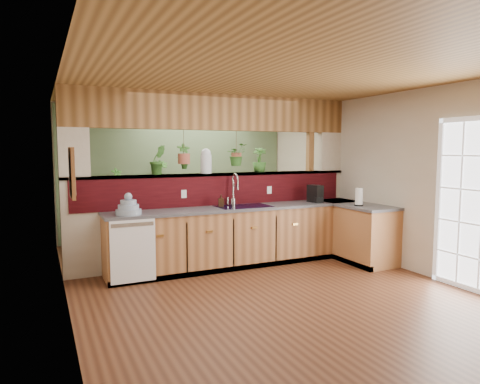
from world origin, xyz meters
name	(u,v)px	position (x,y,z in m)	size (l,w,h in m)	color
ground	(259,285)	(0.00, 0.00, 0.00)	(4.60, 7.00, 0.01)	#4D2917
ceiling	(260,81)	(0.00, 0.00, 2.60)	(4.60, 7.00, 0.01)	brown
wall_back	(178,172)	(0.00, 3.50, 1.30)	(4.60, 0.02, 2.60)	beige
wall_left	(65,193)	(-2.30, 0.00, 1.30)	(0.02, 7.00, 2.60)	beige
wall_right	(394,180)	(2.30, 0.00, 1.30)	(0.02, 7.00, 2.60)	beige
pass_through_partition	(221,186)	(0.03, 1.35, 1.19)	(4.60, 0.21, 2.60)	beige
pass_through_ledge	(219,174)	(0.00, 1.35, 1.37)	(4.60, 0.21, 0.04)	brown
header_beam	(218,112)	(0.00, 1.35, 2.33)	(4.60, 0.15, 0.55)	brown
sage_backwall	(178,172)	(0.00, 3.48, 1.30)	(4.55, 0.02, 2.55)	#56704C
countertop	(280,234)	(0.84, 0.87, 0.45)	(4.14, 1.52, 0.90)	#945C33
dishwasher	(133,251)	(-1.48, 0.66, 0.46)	(0.58, 0.03, 0.82)	white
navy_sink	(244,211)	(0.25, 0.98, 0.82)	(0.82, 0.50, 0.18)	black
french_door	(471,207)	(2.27, -1.30, 1.05)	(0.06, 1.02, 2.16)	white
framed_print	(72,173)	(-2.27, -0.80, 1.55)	(0.04, 0.35, 0.45)	#945C33
faucet	(234,188)	(0.16, 1.13, 1.17)	(0.22, 0.22, 0.50)	#B7B7B2
dish_stack	(128,208)	(-1.49, 0.85, 0.99)	(0.33, 0.33, 0.29)	#8799AE
soap_dispenser	(221,201)	(-0.07, 1.08, 0.99)	(0.08, 0.08, 0.18)	#372114
coffee_maker	(315,194)	(1.52, 0.92, 1.03)	(0.15, 0.25, 0.28)	black
paper_towel	(359,197)	(1.87, 0.28, 1.03)	(0.13, 0.13, 0.29)	black
glass_jar	(206,161)	(-0.21, 1.35, 1.58)	(0.17, 0.17, 0.38)	silver
ledge_plant_left	(158,160)	(-0.96, 1.35, 1.61)	(0.24, 0.19, 0.43)	#2D5F21
ledge_plant_right	(259,160)	(0.72, 1.35, 1.59)	(0.22, 0.22, 0.40)	#2D5F21
hanging_plant_a	(184,148)	(-0.56, 1.35, 1.78)	(0.22, 0.18, 0.51)	brown
hanging_plant_b	(236,145)	(0.30, 1.35, 1.83)	(0.39, 0.36, 0.49)	brown
shelving_console	(139,216)	(-0.85, 3.25, 0.50)	(1.52, 0.41, 1.01)	black
shelf_plant_a	(117,179)	(-1.24, 3.25, 1.22)	(0.22, 0.15, 0.42)	#2D5F21
shelf_plant_b	(160,175)	(-0.43, 3.25, 1.27)	(0.30, 0.30, 0.54)	#2D5F21
floor_plant	(252,222)	(1.22, 2.59, 0.34)	(0.60, 0.52, 0.67)	#2D5F21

